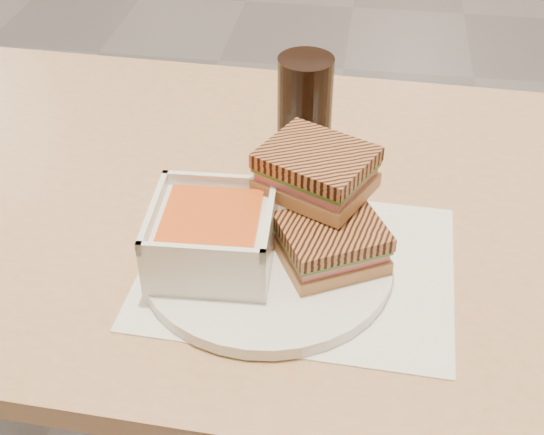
# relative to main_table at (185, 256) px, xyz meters

# --- Properties ---
(main_table) EXTENTS (1.22, 0.74, 0.75)m
(main_table) POSITION_rel_main_table_xyz_m (0.00, 0.00, 0.00)
(main_table) COLOR tan
(main_table) RESTS_ON ground
(tray_liner) EXTENTS (0.35, 0.28, 0.00)m
(tray_liner) POSITION_rel_main_table_xyz_m (0.17, -0.12, 0.11)
(tray_liner) COLOR white
(tray_liner) RESTS_ON main_table
(plate) EXTENTS (0.28, 0.28, 0.02)m
(plate) POSITION_rel_main_table_xyz_m (0.14, -0.13, 0.12)
(plate) COLOR white
(plate) RESTS_ON tray_liner
(soup_bowl) EXTENTS (0.14, 0.14, 0.07)m
(soup_bowl) POSITION_rel_main_table_xyz_m (0.08, -0.14, 0.16)
(soup_bowl) COLOR white
(soup_bowl) RESTS_ON plate
(panini_lower) EXTENTS (0.14, 0.13, 0.05)m
(panini_lower) POSITION_rel_main_table_xyz_m (0.21, -0.13, 0.15)
(panini_lower) COLOR tan
(panini_lower) RESTS_ON plate
(panini_upper) EXTENTS (0.14, 0.14, 0.05)m
(panini_upper) POSITION_rel_main_table_xyz_m (0.18, -0.07, 0.21)
(panini_upper) COLOR tan
(panini_upper) RESTS_ON panini_lower
(cola_glass) EXTENTS (0.07, 0.07, 0.15)m
(cola_glass) POSITION_rel_main_table_xyz_m (0.15, 0.09, 0.19)
(cola_glass) COLOR black
(cola_glass) RESTS_ON main_table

